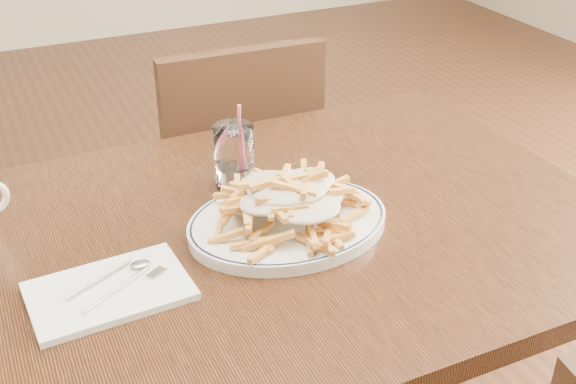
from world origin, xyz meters
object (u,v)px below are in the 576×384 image
fries_plate (288,222)px  water_glass (235,160)px  table (265,266)px  loaded_fries (288,196)px  chair_far (234,177)px

fries_plate → water_glass: (-0.02, 0.18, 0.04)m
fries_plate → water_glass: size_ratio=2.29×
table → loaded_fries: bearing=-29.7°
table → chair_far: chair_far is taller
chair_far → water_glass: water_glass is taller
chair_far → fries_plate: size_ratio=2.38×
table → chair_far: 0.68m
fries_plate → water_glass: 0.18m
table → chair_far: (0.18, 0.63, -0.18)m
table → chair_far: bearing=74.0°
fries_plate → loaded_fries: loaded_fries is taller
table → fries_plate: (0.03, -0.02, 0.09)m
loaded_fries → chair_far: bearing=77.3°
table → water_glass: (0.01, 0.16, 0.13)m
chair_far → water_glass: (-0.17, -0.47, 0.31)m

